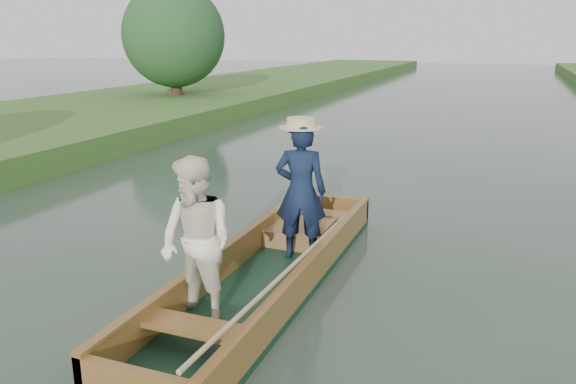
% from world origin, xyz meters
% --- Properties ---
extents(ground, '(120.00, 120.00, 0.00)m').
position_xyz_m(ground, '(0.00, 0.00, 0.00)').
color(ground, '#283D30').
rests_on(ground, ground).
extents(trees_far, '(23.22, 4.82, 4.72)m').
position_xyz_m(trees_far, '(0.05, 12.99, 2.64)').
color(trees_far, '#47331E').
rests_on(trees_far, ground).
extents(punt, '(1.26, 5.06, 1.80)m').
position_xyz_m(punt, '(-0.07, -0.13, 0.58)').
color(punt, '#133320').
rests_on(punt, ground).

